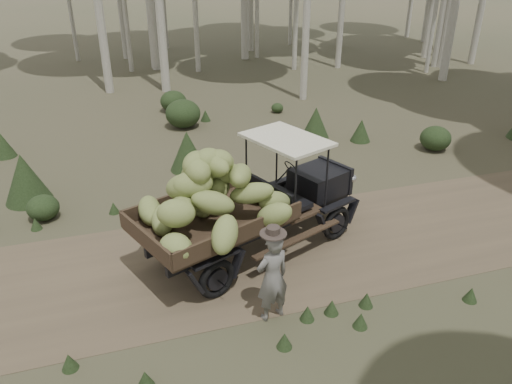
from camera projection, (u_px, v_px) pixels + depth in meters
ground at (291, 249)px, 11.00m from camera, size 120.00×120.00×0.00m
dirt_track at (291, 249)px, 11.00m from camera, size 70.00×4.00×0.01m
banana_truck at (229, 195)px, 9.96m from camera, size 5.43×3.65×2.71m
farmer at (272, 276)px, 8.64m from camera, size 0.71×0.56×1.88m
undergrowth at (261, 217)px, 11.24m from camera, size 20.86×23.63×1.34m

